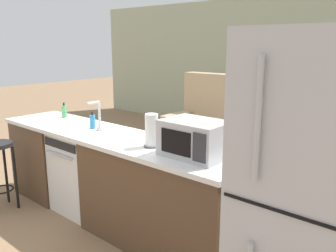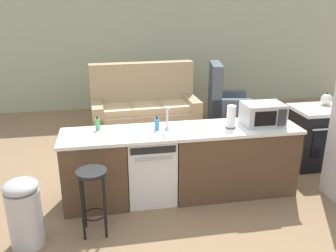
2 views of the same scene
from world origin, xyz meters
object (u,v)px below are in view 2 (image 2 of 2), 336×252
paper_towel_roll (231,117)px  dish_soap_bottle (98,124)px  stove_range (316,136)px  couch (144,110)px  soap_bottle (157,124)px  armchair (224,104)px  dishwasher (150,168)px  bar_stool (93,188)px  microwave (263,114)px  kettle (326,99)px  trash_bin (24,212)px

paper_towel_roll → dish_soap_bottle: bearing=172.6°
stove_range → paper_towel_roll: size_ratio=3.19×
couch → soap_bottle: bearing=-93.1°
dish_soap_bottle → couch: bearing=70.8°
paper_towel_roll → armchair: size_ratio=0.24×
dishwasher → bar_stool: dishwasher is taller
stove_range → microwave: 1.42m
microwave → paper_towel_roll: bearing=-175.3°
kettle → bar_stool: kettle is taller
stove_range → microwave: size_ratio=1.80×
stove_range → armchair: armchair is taller
dishwasher → bar_stool: bearing=-138.4°
paper_towel_roll → armchair: bearing=72.1°
bar_stool → stove_range: bearing=19.4°
kettle → armchair: bearing=111.4°
dishwasher → couch: couch is taller
dish_soap_bottle → bar_stool: 0.90m
microwave → kettle: bearing=27.0°
microwave → trash_bin: microwave is taller
paper_towel_roll → armchair: (0.92, 2.87, -0.69)m
dishwasher → armchair: armchair is taller
trash_bin → stove_range: bearing=17.4°
trash_bin → armchair: armchair is taller
soap_bottle → stove_range: bearing=11.4°
dish_soap_bottle → armchair: size_ratio=0.15×
paper_towel_roll → trash_bin: (-2.37, -0.66, -0.66)m
soap_bottle → kettle: 2.75m
couch → dishwasher: bearing=-95.1°
microwave → dish_soap_bottle: 2.05m
stove_range → dish_soap_bottle: (-3.21, -0.38, 0.52)m
stove_range → kettle: 0.58m
microwave → couch: size_ratio=0.25×
microwave → soap_bottle: bearing=178.1°
stove_range → couch: 3.13m
soap_bottle → armchair: 3.39m
stove_range → paper_towel_roll: (-1.60, -0.58, 0.59)m
stove_range → soap_bottle: soap_bottle is taller
dishwasher → microwave: (1.43, -0.00, 0.62)m
dishwasher → microwave: bearing=-0.1°
soap_bottle → bar_stool: (-0.78, -0.65, -0.44)m
couch → microwave: bearing=-65.1°
kettle → paper_towel_roll: bearing=-157.9°
microwave → paper_towel_roll: paper_towel_roll is taller
stove_range → kettle: kettle is taller
stove_range → soap_bottle: (-2.51, -0.50, 0.52)m
dish_soap_bottle → bar_stool: bearing=-95.5°
stove_range → armchair: (-0.67, 2.28, -0.10)m
trash_bin → armchair: size_ratio=0.62×
microwave → soap_bottle: 1.34m
stove_range → bar_stool: 3.49m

